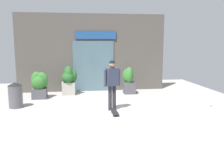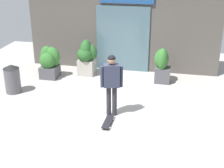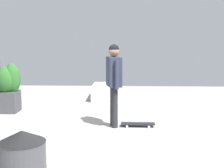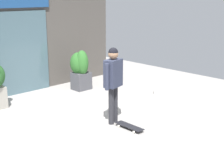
{
  "view_description": "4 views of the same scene",
  "coord_description": "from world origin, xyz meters",
  "px_view_note": "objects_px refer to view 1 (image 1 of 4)",
  "views": [
    {
      "loc": [
        -0.95,
        -9.31,
        2.41
      ],
      "look_at": [
        0.4,
        -0.6,
        0.93
      ],
      "focal_mm": 40.83,
      "sensor_mm": 36.0,
      "label": 1
    },
    {
      "loc": [
        2.06,
        -8.53,
        4.35
      ],
      "look_at": [
        0.4,
        -0.6,
        0.93
      ],
      "focal_mm": 51.86,
      "sensor_mm": 36.0,
      "label": 2
    },
    {
      "loc": [
        -6.33,
        -0.85,
        1.96
      ],
      "look_at": [
        0.4,
        -0.6,
        0.93
      ],
      "focal_mm": 51.5,
      "sensor_mm": 36.0,
      "label": 3
    },
    {
      "loc": [
        -4.64,
        -5.85,
        2.91
      ],
      "look_at": [
        0.4,
        -0.6,
        0.93
      ],
      "focal_mm": 53.26,
      "sensor_mm": 36.0,
      "label": 4
    }
  ],
  "objects_px": {
    "skateboarder": "(112,80)",
    "trash_bin": "(15,95)",
    "skateboard": "(115,112)",
    "planter_box_left": "(69,80)",
    "planter_box_mid": "(129,79)",
    "planter_box_right": "(39,85)"
  },
  "relations": [
    {
      "from": "planter_box_right",
      "to": "skateboarder",
      "type": "bearing_deg",
      "value": -40.57
    },
    {
      "from": "skateboard",
      "to": "trash_bin",
      "type": "relative_size",
      "value": 0.77
    },
    {
      "from": "planter_box_mid",
      "to": "skateboard",
      "type": "bearing_deg",
      "value": -110.27
    },
    {
      "from": "skateboarder",
      "to": "skateboard",
      "type": "xyz_separation_m",
      "value": [
        0.0,
        -0.52,
        -1.03
      ]
    },
    {
      "from": "skateboard",
      "to": "planter_box_mid",
      "type": "bearing_deg",
      "value": 160.35
    },
    {
      "from": "skateboard",
      "to": "planter_box_right",
      "type": "height_order",
      "value": "planter_box_right"
    },
    {
      "from": "skateboarder",
      "to": "planter_box_right",
      "type": "relative_size",
      "value": 1.56
    },
    {
      "from": "skateboard",
      "to": "planter_box_mid",
      "type": "xyz_separation_m",
      "value": [
        1.19,
        3.23,
        0.62
      ]
    },
    {
      "from": "skateboard",
      "to": "trash_bin",
      "type": "bearing_deg",
      "value": -111.4
    },
    {
      "from": "trash_bin",
      "to": "planter_box_right",
      "type": "bearing_deg",
      "value": 66.09
    },
    {
      "from": "planter_box_left",
      "to": "planter_box_right",
      "type": "relative_size",
      "value": 1.16
    },
    {
      "from": "trash_bin",
      "to": "planter_box_mid",
      "type": "bearing_deg",
      "value": 21.5
    },
    {
      "from": "skateboarder",
      "to": "trash_bin",
      "type": "distance_m",
      "value": 3.61
    },
    {
      "from": "planter_box_right",
      "to": "planter_box_mid",
      "type": "xyz_separation_m",
      "value": [
        3.98,
        0.33,
        0.09
      ]
    },
    {
      "from": "planter_box_left",
      "to": "planter_box_right",
      "type": "xyz_separation_m",
      "value": [
        -1.24,
        -0.54,
        -0.1
      ]
    },
    {
      "from": "planter_box_left",
      "to": "skateboarder",
      "type": "bearing_deg",
      "value": -62.2
    },
    {
      "from": "skateboard",
      "to": "planter_box_left",
      "type": "height_order",
      "value": "planter_box_left"
    },
    {
      "from": "planter_box_mid",
      "to": "trash_bin",
      "type": "bearing_deg",
      "value": -158.5
    },
    {
      "from": "skateboarder",
      "to": "planter_box_right",
      "type": "distance_m",
      "value": 3.7
    },
    {
      "from": "skateboard",
      "to": "skateboarder",
      "type": "bearing_deg",
      "value": -178.86
    },
    {
      "from": "planter_box_mid",
      "to": "trash_bin",
      "type": "distance_m",
      "value": 5.0
    },
    {
      "from": "planter_box_left",
      "to": "trash_bin",
      "type": "bearing_deg",
      "value": -133.11
    }
  ]
}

